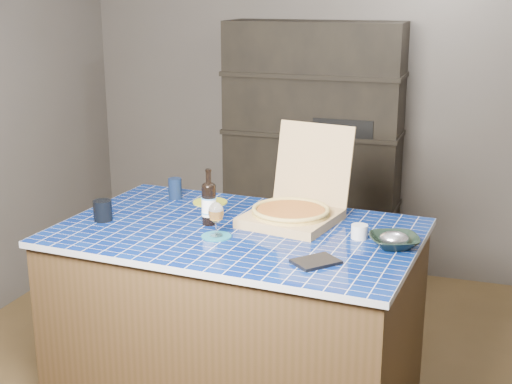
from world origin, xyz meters
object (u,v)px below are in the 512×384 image
(pizza_box, at_px, (293,209))
(wine_glass, at_px, (216,213))
(kitchen_island, at_px, (238,318))
(mead_bottle, at_px, (209,203))
(dvd_case, at_px, (316,262))
(bowl, at_px, (394,241))

(pizza_box, xyz_separation_m, wine_glass, (-0.27, -0.33, 0.05))
(pizza_box, relative_size, wine_glass, 3.54)
(kitchen_island, distance_m, mead_bottle, 0.59)
(mead_bottle, xyz_separation_m, dvd_case, (0.61, -0.33, -0.10))
(kitchen_island, xyz_separation_m, dvd_case, (0.45, -0.30, 0.46))
(kitchen_island, bearing_deg, pizza_box, 46.60)
(wine_glass, xyz_separation_m, dvd_case, (0.51, -0.17, -0.11))
(kitchen_island, distance_m, wine_glass, 0.59)
(mead_bottle, xyz_separation_m, bowl, (0.89, -0.04, -0.08))
(pizza_box, bearing_deg, mead_bottle, -144.66)
(kitchen_island, distance_m, bowl, 0.88)
(bowl, bearing_deg, dvd_case, -133.16)
(wine_glass, bearing_deg, bowl, 9.04)
(dvd_case, xyz_separation_m, bowl, (0.28, 0.30, 0.02))
(mead_bottle, distance_m, bowl, 0.89)
(kitchen_island, height_order, mead_bottle, mead_bottle)
(dvd_case, bearing_deg, kitchen_island, -172.07)
(kitchen_island, relative_size, pizza_box, 3.10)
(kitchen_island, relative_size, mead_bottle, 6.38)
(pizza_box, xyz_separation_m, bowl, (0.52, -0.20, -0.04))
(wine_glass, xyz_separation_m, bowl, (0.79, 0.12, -0.09))
(dvd_case, relative_size, bowl, 0.85)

